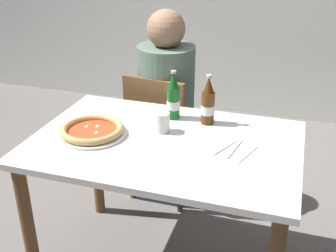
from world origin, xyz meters
The scene contains 8 objects.
dining_table_main centered at (0.00, 0.00, 0.64)m, with size 1.20×0.80×0.75m.
chair_behind_table centered at (-0.22, 0.61, 0.48)m, with size 0.45×0.45×0.85m.
diner_seated centered at (-0.21, 0.66, 0.58)m, with size 0.34×0.34×1.21m.
pizza_margherita_near centered at (-0.34, -0.04, 0.77)m, with size 0.32×0.32×0.04m.
beer_bottle_left centered at (0.14, 0.24, 0.85)m, with size 0.07×0.07×0.25m.
beer_bottle_center centered at (-0.04, 0.25, 0.85)m, with size 0.07×0.07×0.25m.
napkin_with_cutlery centered at (0.29, 0.01, 0.75)m, with size 0.23×0.23×0.01m.
paper_cup centered at (-0.04, 0.09, 0.80)m, with size 0.07×0.07×0.10m, color white.
Camera 1 is at (0.52, -1.59, 1.62)m, focal length 44.84 mm.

